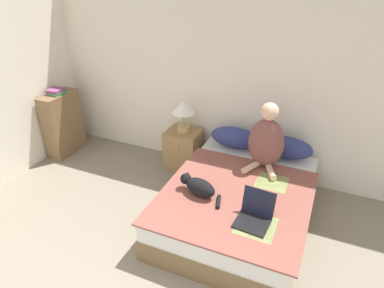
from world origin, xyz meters
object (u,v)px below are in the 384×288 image
Objects in this scene: cat_tabby at (199,186)px; pillow_far at (286,147)px; bed at (239,203)px; laptop_open at (254,216)px; bookshelf at (63,124)px; person_sitting at (266,141)px; nightstand at (184,149)px; pillow_near at (235,137)px; table_lamp at (183,110)px; book_stack_top at (56,91)px.

pillow_far is at bearing -106.76° from cat_tabby.
laptop_open is (0.27, -0.47, 0.29)m from bed.
bookshelf is (-3.12, -0.35, -0.13)m from pillow_far.
laptop_open is at bearing -60.45° from bed.
bookshelf is at bearing -179.24° from person_sitting.
bed is 0.56m from cat_tabby.
pillow_far reaches higher than nightstand.
cat_tabby is at bearing -121.49° from pillow_far.
person_sitting reaches higher than nightstand.
pillow_far is at bearing 6.35° from bookshelf.
pillow_near is 1.40× the size of table_lamp.
bed is at bearing -9.21° from bookshelf.
laptop_open is at bearing -81.83° from person_sitting.
person_sitting is (0.13, 0.49, 0.56)m from bed.
person_sitting reaches higher than book_stack_top.
nightstand is at bearing -178.59° from pillow_far.
table_lamp is (-1.28, 1.23, 0.35)m from laptop_open.
person_sitting is 1.17m from table_lamp.
pillow_near is 1.82× the size of laptop_open.
nightstand is at bearing 10.18° from book_stack_top.
bookshelf is at bearing -173.65° from pillow_far.
table_lamp is at bearing -43.50° from cat_tabby.
table_lamp is at bearing 142.96° from bed.
bookshelf is 0.49m from book_stack_top.
book_stack_top reaches higher than cat_tabby.
pillow_near is 2.52m from book_stack_top.
cat_tabby is (-0.35, -0.30, 0.32)m from bed.
table_lamp is (-0.69, -0.04, 0.28)m from pillow_near.
table_lamp is at bearing 9.88° from bookshelf.
person_sitting reaches higher than pillow_near.
pillow_near is at bearing 111.92° from bed.
bed is 0.75m from person_sitting.
book_stack_top is (-2.47, -0.35, 0.37)m from pillow_near.
cat_tabby is (-0.03, -1.10, -0.04)m from pillow_near.
pillow_far is at bearing 6.44° from book_stack_top.
person_sitting is at bearing -122.04° from pillow_far.
pillow_far is 1.13× the size of nightstand.
nightstand is at bearing -177.29° from pillow_near.
bed is 2.92m from book_stack_top.
person_sitting is 1.01m from laptop_open.
bed is at bearing -37.04° from table_lamp.
bed is 0.61m from laptop_open.
pillow_near is at bearing 119.27° from laptop_open.
pillow_far is 1.37m from nightstand.
laptop_open reaches higher than bed.
person_sitting is 1.77× the size of table_lamp.
person_sitting is 2.94m from bookshelf.
nightstand is (-1.15, 0.28, -0.51)m from person_sitting.
bookshelf is at bearing 170.79° from bed.
pillow_far is 0.67× the size of bookshelf.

